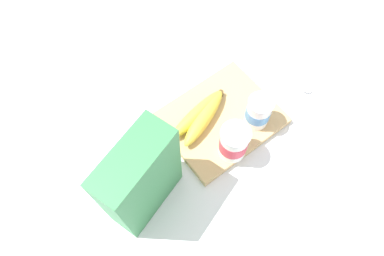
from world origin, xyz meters
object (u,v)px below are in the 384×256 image
object	(u,v)px
cutting_board	(220,119)
spoon	(298,83)
cereal_box	(141,180)
yogurt_cup_back	(234,142)
yogurt_cup_front	(258,112)
banana_bunch	(201,116)

from	to	relation	value
cutting_board	spoon	bearing A→B (deg)	170.64
cereal_box	yogurt_cup_back	size ratio (longest dim) A/B	2.57
cutting_board	yogurt_cup_front	size ratio (longest dim) A/B	3.10
cereal_box	spoon	size ratio (longest dim) A/B	1.90
cutting_board	yogurt_cup_back	size ratio (longest dim) A/B	2.87
cutting_board	cereal_box	world-z (taller)	cereal_box
banana_bunch	spoon	distance (m)	0.30
yogurt_cup_back	spoon	distance (m)	0.29
cereal_box	yogurt_cup_front	world-z (taller)	cereal_box
cereal_box	yogurt_cup_front	distance (m)	0.33
yogurt_cup_front	banana_bunch	world-z (taller)	yogurt_cup_front
cutting_board	cereal_box	size ratio (longest dim) A/B	1.11
yogurt_cup_front	cereal_box	bearing A→B (deg)	-1.46
yogurt_cup_back	cutting_board	bearing A→B (deg)	-113.39
banana_bunch	spoon	world-z (taller)	banana_bunch
yogurt_cup_back	spoon	size ratio (longest dim) A/B	0.74
cutting_board	spoon	size ratio (longest dim) A/B	2.11
cutting_board	yogurt_cup_back	xyz separation A→B (m)	(0.04, 0.09, 0.06)
banana_bunch	spoon	bearing A→B (deg)	167.00
cereal_box	yogurt_cup_back	distance (m)	0.24
cutting_board	yogurt_cup_front	distance (m)	0.10
cereal_box	yogurt_cup_front	size ratio (longest dim) A/B	2.78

